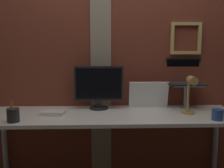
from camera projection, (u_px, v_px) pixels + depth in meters
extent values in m
cube|color=brown|center=(113.00, 51.00, 2.75)|extent=(3.26, 0.12, 2.57)
cube|color=gray|center=(101.00, 51.00, 2.68)|extent=(0.20, 0.01, 2.57)
cube|color=tan|center=(186.00, 24.00, 2.65)|extent=(0.29, 0.03, 0.03)
cube|color=tan|center=(185.00, 53.00, 2.69)|extent=(0.29, 0.03, 0.03)
cube|color=tan|center=(172.00, 38.00, 2.67)|extent=(0.03, 0.03, 0.24)
cube|color=tan|center=(199.00, 38.00, 2.68)|extent=(0.03, 0.03, 0.24)
cube|color=silver|center=(112.00, 116.00, 2.45)|extent=(2.20, 0.64, 0.03)
cylinder|color=#B2B2B7|center=(5.00, 147.00, 2.73)|extent=(0.05, 0.05, 0.72)
cylinder|color=#B2B2B7|center=(215.00, 144.00, 2.80)|extent=(0.05, 0.05, 0.72)
cylinder|color=black|center=(99.00, 108.00, 2.64)|extent=(0.18, 0.18, 0.01)
cylinder|color=black|center=(99.00, 104.00, 2.64)|extent=(0.04, 0.04, 0.07)
cube|color=black|center=(99.00, 83.00, 2.61)|extent=(0.46, 0.04, 0.32)
cube|color=black|center=(99.00, 84.00, 2.59)|extent=(0.42, 0.00, 0.29)
cylinder|color=gray|center=(185.00, 107.00, 2.67)|extent=(0.14, 0.14, 0.01)
cylinder|color=gray|center=(185.00, 96.00, 2.65)|extent=(0.03, 0.03, 0.21)
cube|color=gray|center=(186.00, 85.00, 2.64)|extent=(0.28, 0.22, 0.01)
cube|color=black|center=(186.00, 84.00, 2.64)|extent=(0.35, 0.23, 0.01)
cube|color=#2D2D30|center=(185.00, 83.00, 2.65)|extent=(0.31, 0.14, 0.00)
cube|color=black|center=(182.00, 70.00, 2.75)|extent=(0.35, 0.04, 0.23)
cube|color=black|center=(183.00, 70.00, 2.74)|extent=(0.32, 0.03, 0.20)
cube|color=white|center=(149.00, 95.00, 2.67)|extent=(0.37, 0.07, 0.25)
cylinder|color=tan|center=(188.00, 112.00, 2.47)|extent=(0.12, 0.12, 0.02)
cylinder|color=tan|center=(188.00, 94.00, 2.44)|extent=(0.02, 0.02, 0.31)
cylinder|color=tan|center=(192.00, 80.00, 2.34)|extent=(0.07, 0.11, 0.07)
cylinder|color=#262628|center=(13.00, 115.00, 2.19)|extent=(0.10, 0.10, 0.11)
cylinder|color=orange|center=(11.00, 112.00, 2.19)|extent=(0.01, 0.02, 0.14)
cylinder|color=yellow|center=(13.00, 110.00, 2.19)|extent=(0.02, 0.02, 0.17)
cylinder|color=red|center=(12.00, 110.00, 2.19)|extent=(0.01, 0.01, 0.17)
cylinder|color=#2D4C8C|center=(218.00, 115.00, 2.25)|extent=(0.09, 0.09, 0.09)
cube|color=silver|center=(53.00, 113.00, 2.43)|extent=(0.22, 0.17, 0.03)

